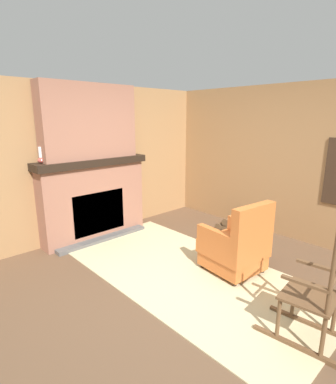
{
  "coord_description": "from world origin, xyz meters",
  "views": [
    {
      "loc": [
        2.12,
        -2.35,
        1.97
      ],
      "look_at": [
        -0.99,
        0.56,
        0.9
      ],
      "focal_mm": 28.0,
      "sensor_mm": 36.0,
      "label": 1
    }
  ],
  "objects_px": {
    "rocking_chair": "(314,298)",
    "oil_lamp_vase": "(41,157)",
    "firewood_stack": "(231,225)",
    "armchair": "(236,247)",
    "storage_case": "(104,152)"
  },
  "relations": [
    {
      "from": "rocking_chair",
      "to": "oil_lamp_vase",
      "type": "xyz_separation_m",
      "value": [
        -3.52,
        -0.94,
        0.98
      ]
    },
    {
      "from": "firewood_stack",
      "to": "oil_lamp_vase",
      "type": "xyz_separation_m",
      "value": [
        -1.42,
        -2.68,
        1.31
      ]
    },
    {
      "from": "armchair",
      "to": "oil_lamp_vase",
      "type": "distance_m",
      "value": 2.96
    },
    {
      "from": "rocking_chair",
      "to": "storage_case",
      "type": "relative_size",
      "value": 5.19
    },
    {
      "from": "armchair",
      "to": "oil_lamp_vase",
      "type": "bearing_deg",
      "value": 38.73
    },
    {
      "from": "rocking_chair",
      "to": "oil_lamp_vase",
      "type": "relative_size",
      "value": 5.49
    },
    {
      "from": "rocking_chair",
      "to": "firewood_stack",
      "type": "height_order",
      "value": "rocking_chair"
    },
    {
      "from": "rocking_chair",
      "to": "storage_case",
      "type": "xyz_separation_m",
      "value": [
        -3.52,
        0.09,
        0.97
      ]
    },
    {
      "from": "armchair",
      "to": "firewood_stack",
      "type": "distance_m",
      "value": 1.54
    },
    {
      "from": "armchair",
      "to": "rocking_chair",
      "type": "xyz_separation_m",
      "value": [
        1.18,
        -0.54,
        0.08
      ]
    },
    {
      "from": "oil_lamp_vase",
      "to": "storage_case",
      "type": "height_order",
      "value": "oil_lamp_vase"
    },
    {
      "from": "oil_lamp_vase",
      "to": "storage_case",
      "type": "bearing_deg",
      "value": 89.99
    },
    {
      "from": "armchair",
      "to": "firewood_stack",
      "type": "xyz_separation_m",
      "value": [
        -0.92,
        1.21,
        -0.25
      ]
    },
    {
      "from": "rocking_chair",
      "to": "oil_lamp_vase",
      "type": "distance_m",
      "value": 3.77
    },
    {
      "from": "armchair",
      "to": "rocking_chair",
      "type": "distance_m",
      "value": 1.3
    }
  ]
}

